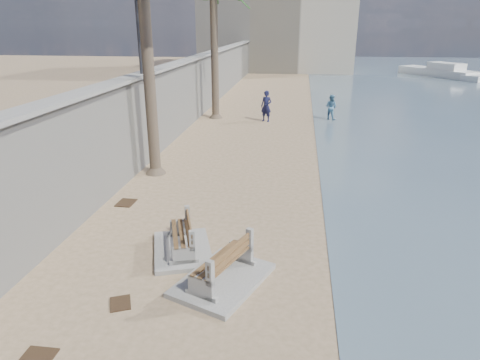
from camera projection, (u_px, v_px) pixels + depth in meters
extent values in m
cube|color=gray|center=(191.00, 91.00, 24.90)|extent=(0.45, 70.00, 3.50)
cube|color=gray|center=(189.00, 59.00, 24.28)|extent=(0.80, 70.00, 0.12)
cube|color=#B7AA93|center=(278.00, 10.00, 52.43)|extent=(18.00, 12.00, 14.00)
cube|color=gray|center=(223.00, 280.00, 9.58)|extent=(2.28, 2.67, 0.12)
cube|color=gray|center=(182.00, 250.00, 10.87)|extent=(1.97, 2.38, 0.11)
cylinder|color=brown|center=(148.00, 65.00, 15.19)|extent=(0.42, 0.42, 8.17)
cylinder|color=brown|center=(215.00, 50.00, 24.93)|extent=(0.44, 0.44, 8.03)
cylinder|color=#2D2D33|center=(136.00, 5.00, 15.94)|extent=(0.12, 0.12, 5.00)
imported|color=#141637|center=(266.00, 104.00, 25.02)|extent=(0.88, 0.74, 2.07)
imported|color=teal|center=(331.00, 106.00, 25.60)|extent=(1.00, 0.93, 1.66)
cube|color=#382616|center=(38.00, 357.00, 7.44)|extent=(0.57, 0.46, 0.03)
cube|color=#382616|center=(126.00, 203.00, 13.82)|extent=(0.55, 0.68, 0.03)
cube|color=#382616|center=(120.00, 303.00, 8.86)|extent=(0.59, 0.64, 0.03)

